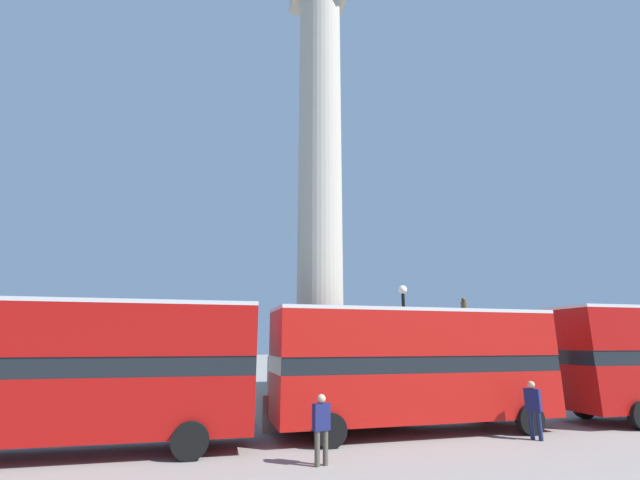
{
  "coord_description": "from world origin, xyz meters",
  "views": [
    {
      "loc": [
        -4.91,
        -18.83,
        3.05
      ],
      "look_at": [
        0.0,
        0.0,
        7.75
      ],
      "focal_mm": 24.0,
      "sensor_mm": 36.0,
      "label": 1
    }
  ],
  "objects": [
    {
      "name": "ground_plane",
      "position": [
        0.0,
        0.0,
        0.0
      ],
      "size": [
        200.0,
        200.0,
        0.0
      ],
      "primitive_type": "plane",
      "color": "gray"
    },
    {
      "name": "monument_column",
      "position": [
        0.0,
        0.0,
        8.04
      ],
      "size": [
        5.65,
        5.65,
        23.02
      ],
      "color": "#ADA593",
      "rests_on": "ground_plane"
    },
    {
      "name": "bus_a",
      "position": [
        2.43,
        -4.22,
        2.35
      ],
      "size": [
        10.22,
        2.94,
        4.24
      ],
      "rotation": [
        0.0,
        0.0,
        0.01
      ],
      "color": "#B7140F",
      "rests_on": "ground_plane"
    },
    {
      "name": "bus_c",
      "position": [
        -9.1,
        -4.61,
        2.36
      ],
      "size": [
        11.44,
        2.95,
        4.26
      ],
      "rotation": [
        0.0,
        0.0,
        -0.03
      ],
      "color": "#A80F0C",
      "rests_on": "ground_plane"
    },
    {
      "name": "equestrian_statue",
      "position": [
        10.69,
        5.08,
        1.66
      ],
      "size": [
        3.18,
        2.37,
        5.85
      ],
      "rotation": [
        0.0,
        0.0,
        -0.06
      ],
      "color": "#ADA593",
      "rests_on": "ground_plane"
    },
    {
      "name": "street_lamp",
      "position": [
        3.23,
        -1.84,
        2.82
      ],
      "size": [
        0.37,
        0.37,
        5.49
      ],
      "color": "black",
      "rests_on": "ground_plane"
    },
    {
      "name": "pedestrian_near_lamp",
      "position": [
        5.64,
        -6.18,
        1.05
      ],
      "size": [
        0.4,
        0.51,
        1.82
      ],
      "rotation": [
        0.0,
        0.0,
        5.21
      ],
      "color": "#192347",
      "rests_on": "ground_plane"
    },
    {
      "name": "pedestrian_by_plinth",
      "position": [
        -1.87,
        -7.3,
        0.98
      ],
      "size": [
        0.49,
        0.3,
        1.74
      ],
      "rotation": [
        0.0,
        0.0,
        0.27
      ],
      "color": "#4C473D",
      "rests_on": "ground_plane"
    }
  ]
}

